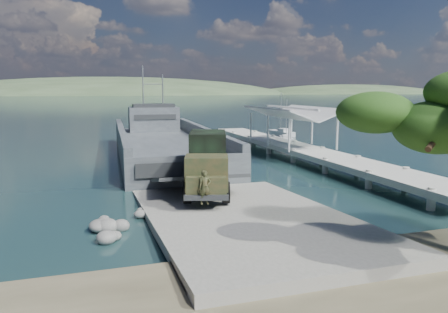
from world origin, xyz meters
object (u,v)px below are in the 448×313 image
pier (295,142)px  military_truck (208,163)px  sailboat_far (281,133)px  sailboat_near (286,139)px  soldier (205,194)px  landing_craft (164,148)px

pier → military_truck: (-13.52, -14.24, 0.78)m
sailboat_far → sailboat_near: bearing=-119.5°
pier → sailboat_near: bearing=68.0°
military_truck → sailboat_near: sailboat_near is taller
pier → soldier: pier is taller
landing_craft → military_truck: (-0.48, -18.88, 1.50)m
sailboat_near → sailboat_far: size_ratio=0.87×
landing_craft → sailboat_near: landing_craft is taller
landing_craft → sailboat_far: landing_craft is taller
military_truck → pier: bearing=63.1°
sailboat_far → soldier: bearing=-129.9°
sailboat_far → landing_craft: bearing=-152.8°
landing_craft → sailboat_far: (20.93, 15.65, -0.52)m
landing_craft → sailboat_near: bearing=27.2°
pier → military_truck: size_ratio=5.18×
landing_craft → military_truck: bearing=-88.5°
sailboat_far → military_truck: bearing=-131.3°
military_truck → sailboat_far: 40.68m
military_truck → soldier: (-1.36, -4.29, -0.95)m
landing_craft → sailboat_near: 19.98m
sailboat_near → sailboat_far: bearing=89.5°
landing_craft → sailboat_far: bearing=39.8°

